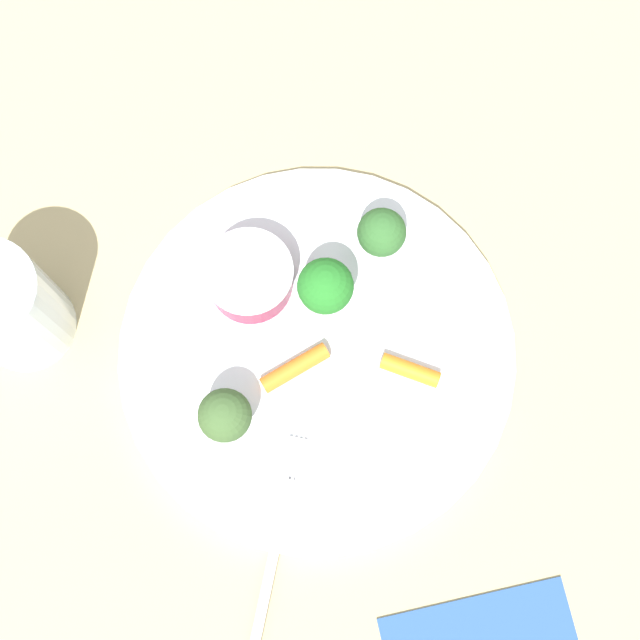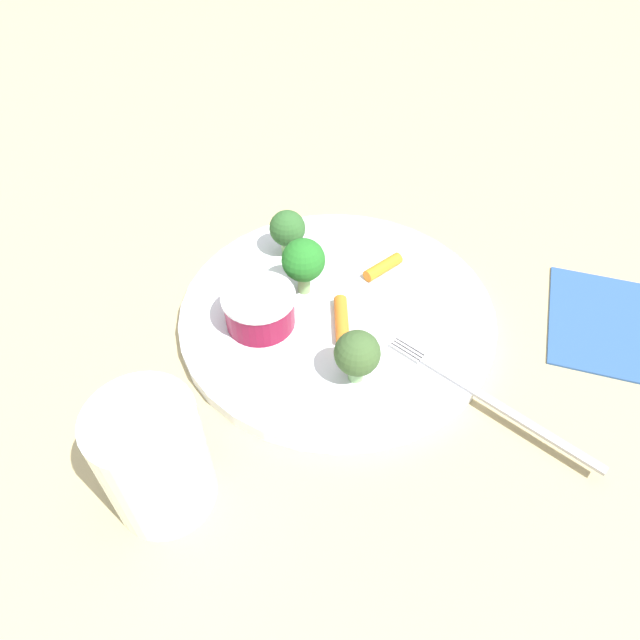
% 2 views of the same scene
% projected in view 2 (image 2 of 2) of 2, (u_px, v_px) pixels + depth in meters
% --- Properties ---
extents(ground_plane, '(2.40, 2.40, 0.00)m').
position_uv_depth(ground_plane, '(337.00, 318.00, 0.51)').
color(ground_plane, tan).
extents(plate, '(0.28, 0.28, 0.01)m').
position_uv_depth(plate, '(337.00, 313.00, 0.51)').
color(plate, white).
rests_on(plate, ground_plane).
extents(sauce_cup, '(0.06, 0.06, 0.03)m').
position_uv_depth(sauce_cup, '(260.00, 309.00, 0.48)').
color(sauce_cup, maroon).
rests_on(sauce_cup, plate).
extents(broccoli_floret_0, '(0.04, 0.04, 0.05)m').
position_uv_depth(broccoli_floret_0, '(359.00, 354.00, 0.43)').
color(broccoli_floret_0, '#82B36F').
rests_on(broccoli_floret_0, plate).
extents(broccoli_floret_1, '(0.04, 0.04, 0.06)m').
position_uv_depth(broccoli_floret_1, '(303.00, 261.00, 0.49)').
color(broccoli_floret_1, '#84B669').
rests_on(broccoli_floret_1, plate).
extents(broccoli_floret_2, '(0.03, 0.03, 0.05)m').
position_uv_depth(broccoli_floret_2, '(287.00, 229.00, 0.53)').
color(broccoli_floret_2, '#82B86A').
rests_on(broccoli_floret_2, plate).
extents(carrot_stick_0, '(0.04, 0.03, 0.01)m').
position_uv_depth(carrot_stick_0, '(383.00, 267.00, 0.53)').
color(carrot_stick_0, orange).
rests_on(carrot_stick_0, plate).
extents(carrot_stick_1, '(0.02, 0.05, 0.01)m').
position_uv_depth(carrot_stick_1, '(338.00, 320.00, 0.48)').
color(carrot_stick_1, orange).
rests_on(carrot_stick_1, plate).
extents(fork, '(0.12, 0.15, 0.00)m').
position_uv_depth(fork, '(486.00, 398.00, 0.43)').
color(fork, '#B4B2B5').
rests_on(fork, plate).
extents(drinking_glass, '(0.07, 0.07, 0.09)m').
position_uv_depth(drinking_glass, '(154.00, 459.00, 0.36)').
color(drinking_glass, silver).
rests_on(drinking_glass, ground_plane).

